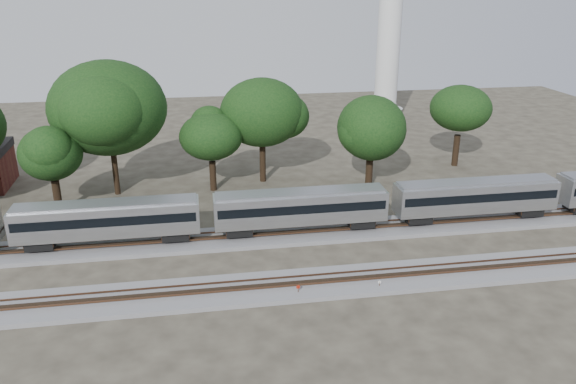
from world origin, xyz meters
name	(u,v)px	position (x,y,z in m)	size (l,w,h in m)	color
ground	(238,269)	(0.00, 0.00, 0.00)	(160.00, 160.00, 0.00)	#383328
track_far	(233,238)	(0.00, 6.00, 0.21)	(160.00, 5.00, 0.73)	slate
track_near	(242,290)	(0.00, -4.00, 0.21)	(160.00, 5.00, 0.73)	slate
train	(302,206)	(6.93, 6.00, 3.16)	(88.88, 3.06, 4.51)	silver
switch_stand_red	(298,289)	(4.48, -5.40, 0.65)	(0.33, 0.06, 1.02)	#512D19
switch_stand_white	(380,284)	(11.30, -5.51, 0.56)	(0.27, 0.09, 0.87)	#512D19
switch_lever	(344,294)	(8.22, -5.91, 0.15)	(0.50, 0.30, 0.30)	#512D19
tree_2	(51,154)	(-18.51, 16.56, 6.68)	(6.82, 6.82, 9.61)	black
tree_3	(108,108)	(-12.74, 21.14, 10.46)	(10.64, 10.64, 15.00)	black
tree_4	(211,137)	(-1.32, 20.58, 6.74)	(6.87, 6.87, 9.69)	black
tree_5	(262,113)	(5.05, 22.88, 8.88)	(9.04, 9.04, 12.75)	black
tree_6	(371,128)	(17.70, 18.50, 7.51)	(7.66, 7.66, 10.80)	black
tree_7	(461,108)	(32.08, 25.00, 8.01)	(8.16, 8.16, 11.50)	black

